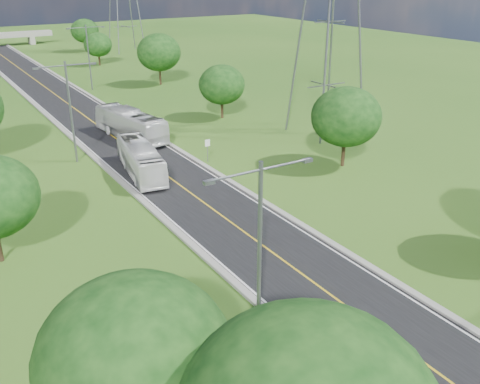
# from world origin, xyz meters

# --- Properties ---
(ground) EXTENTS (260.00, 260.00, 0.00)m
(ground) POSITION_xyz_m (0.00, 60.00, 0.00)
(ground) COLOR #2B5919
(ground) RESTS_ON ground
(road) EXTENTS (8.00, 150.00, 0.06)m
(road) POSITION_xyz_m (0.00, 66.00, 0.03)
(road) COLOR black
(road) RESTS_ON ground
(curb_left) EXTENTS (0.50, 150.00, 0.22)m
(curb_left) POSITION_xyz_m (-4.25, 66.00, 0.11)
(curb_left) COLOR gray
(curb_left) RESTS_ON ground
(curb_right) EXTENTS (0.50, 150.00, 0.22)m
(curb_right) POSITION_xyz_m (4.25, 66.00, 0.11)
(curb_right) COLOR gray
(curb_right) RESTS_ON ground
(speed_limit_sign) EXTENTS (0.55, 0.09, 2.40)m
(speed_limit_sign) POSITION_xyz_m (5.20, 37.98, 1.60)
(speed_limit_sign) COLOR slate
(speed_limit_sign) RESTS_ON ground
(streetlight_near_left) EXTENTS (5.90, 0.25, 10.00)m
(streetlight_near_left) POSITION_xyz_m (-6.00, 12.00, 5.94)
(streetlight_near_left) COLOR slate
(streetlight_near_left) RESTS_ON ground
(streetlight_mid_left) EXTENTS (5.90, 0.25, 10.00)m
(streetlight_mid_left) POSITION_xyz_m (-6.00, 45.00, 5.94)
(streetlight_mid_left) COLOR slate
(streetlight_mid_left) RESTS_ON ground
(streetlight_far_right) EXTENTS (5.90, 0.25, 10.00)m
(streetlight_far_right) POSITION_xyz_m (6.00, 78.00, 5.94)
(streetlight_far_right) COLOR slate
(streetlight_far_right) RESTS_ON ground
(power_tower_near) EXTENTS (9.00, 6.40, 28.00)m
(power_tower_near) POSITION_xyz_m (22.00, 40.00, 14.01)
(power_tower_near) COLOR slate
(power_tower_near) RESTS_ON ground
(tree_la) EXTENTS (7.14, 7.14, 8.30)m
(tree_la) POSITION_xyz_m (-14.00, 8.00, 5.27)
(tree_la) COLOR black
(tree_la) RESTS_ON ground
(tree_rb) EXTENTS (6.72, 6.72, 7.82)m
(tree_rb) POSITION_xyz_m (16.00, 30.00, 4.95)
(tree_rb) COLOR black
(tree_rb) RESTS_ON ground
(tree_rc) EXTENTS (5.88, 5.88, 6.84)m
(tree_rc) POSITION_xyz_m (15.00, 52.00, 4.33)
(tree_rc) COLOR black
(tree_rc) RESTS_ON ground
(tree_rd) EXTENTS (7.14, 7.14, 8.30)m
(tree_rd) POSITION_xyz_m (17.00, 76.00, 5.27)
(tree_rd) COLOR black
(tree_rd) RESTS_ON ground
(tree_re) EXTENTS (5.46, 5.46, 6.35)m
(tree_re) POSITION_xyz_m (14.50, 100.00, 4.02)
(tree_re) COLOR black
(tree_re) RESTS_ON ground
(tree_rf) EXTENTS (6.30, 6.30, 7.33)m
(tree_rf) POSITION_xyz_m (18.00, 120.00, 4.64)
(tree_rf) COLOR black
(tree_rf) RESTS_ON ground
(bus_outbound) EXTENTS (4.61, 12.08, 3.28)m
(bus_outbound) POSITION_xyz_m (1.55, 49.46, 1.70)
(bus_outbound) COLOR silver
(bus_outbound) RESTS_ON road
(bus_inbound) EXTENTS (4.18, 10.86, 2.95)m
(bus_inbound) POSITION_xyz_m (-1.84, 38.14, 1.54)
(bus_inbound) COLOR white
(bus_inbound) RESTS_ON road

